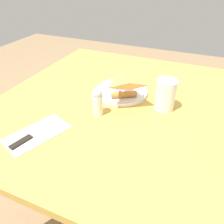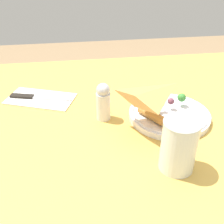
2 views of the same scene
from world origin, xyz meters
The scene contains 6 objects.
dining_table centered at (0.00, 0.00, 0.64)m, with size 1.00×0.88×0.76m.
plate_pizza centered at (0.06, -0.02, 0.77)m, with size 0.22×0.22×0.05m.
milk_glass centered at (0.01, -0.21, 0.81)m, with size 0.08×0.08×0.12m.
napkin_folded centered at (-0.30, 0.14, 0.76)m, with size 0.22×0.17×0.00m.
butter_knife centered at (-0.31, 0.14, 0.76)m, with size 0.19×0.07×0.01m.
salt_shaker centered at (-0.12, 0.01, 0.81)m, with size 0.04×0.04×0.10m.
Camera 2 is at (-0.19, -0.63, 1.18)m, focal length 45.00 mm.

